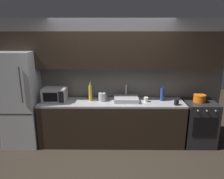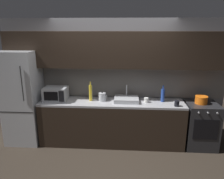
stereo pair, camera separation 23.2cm
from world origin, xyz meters
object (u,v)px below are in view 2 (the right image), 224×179
object	(u,v)px
microwave	(56,94)
mug_dark	(177,103)
refrigerator	(23,98)
wine_bottle_clear	(91,92)
kettle	(102,97)
oven_range	(200,125)
mug_white	(146,100)
wine_bottle_blue	(163,95)
cooking_pot	(201,100)
wine_bottle_yellow	(91,93)

from	to	relation	value
microwave	mug_dark	distance (m)	2.37
refrigerator	wine_bottle_clear	world-z (taller)	refrigerator
kettle	oven_range	bearing A→B (deg)	-1.01
refrigerator	microwave	xyz separation A→B (m)	(0.68, 0.02, 0.09)
oven_range	mug_white	bearing A→B (deg)	-179.86
wine_bottle_blue	cooking_pot	size ratio (longest dim) A/B	1.41
wine_bottle_blue	wine_bottle_yellow	bearing A→B (deg)	-178.72
mug_dark	cooking_pot	distance (m)	0.54
wine_bottle_yellow	cooking_pot	distance (m)	2.16
wine_bottle_blue	cooking_pot	xyz separation A→B (m)	(0.73, -0.07, -0.06)
wine_bottle_blue	wine_bottle_yellow	size ratio (longest dim) A/B	0.86
mug_white	cooking_pot	size ratio (longest dim) A/B	0.40
microwave	kettle	xyz separation A→B (m)	(0.94, 0.01, -0.05)
microwave	refrigerator	bearing A→B (deg)	-178.45
oven_range	kettle	distance (m)	2.03
microwave	wine_bottle_blue	world-z (taller)	wine_bottle_blue
refrigerator	wine_bottle_yellow	xyz separation A→B (m)	(1.39, 0.04, 0.12)
mug_dark	wine_bottle_clear	bearing A→B (deg)	168.33
kettle	wine_bottle_clear	size ratio (longest dim) A/B	0.57
wine_bottle_blue	mug_white	bearing A→B (deg)	-167.58
wine_bottle_clear	kettle	bearing A→B (deg)	-26.43
kettle	wine_bottle_yellow	bearing A→B (deg)	179.31
refrigerator	wine_bottle_yellow	distance (m)	1.39
microwave	mug_dark	world-z (taller)	microwave
oven_range	cooking_pot	xyz separation A→B (m)	(-0.04, 0.00, 0.52)
cooking_pot	wine_bottle_blue	bearing A→B (deg)	174.67
kettle	wine_bottle_blue	world-z (taller)	wine_bottle_blue
wine_bottle_clear	wine_bottle_yellow	world-z (taller)	wine_bottle_yellow
refrigerator	kettle	world-z (taller)	refrigerator
mug_white	mug_dark	world-z (taller)	mug_dark
wine_bottle_clear	cooking_pot	size ratio (longest dim) A/B	1.42
microwave	cooking_pot	world-z (taller)	microwave
refrigerator	mug_dark	world-z (taller)	refrigerator
oven_range	wine_bottle_clear	bearing A→B (deg)	175.90
oven_range	refrigerator	bearing A→B (deg)	179.98
wine_bottle_blue	mug_white	size ratio (longest dim) A/B	3.51
microwave	mug_dark	bearing A→B (deg)	-4.99
refrigerator	cooking_pot	world-z (taller)	refrigerator
oven_range	wine_bottle_blue	world-z (taller)	wine_bottle_blue
refrigerator	oven_range	size ratio (longest dim) A/B	2.10
wine_bottle_blue	refrigerator	bearing A→B (deg)	-178.62
cooking_pot	kettle	bearing A→B (deg)	179.01
wine_bottle_clear	mug_dark	size ratio (longest dim) A/B	3.06
refrigerator	kettle	bearing A→B (deg)	1.18
wine_bottle_blue	mug_dark	world-z (taller)	wine_bottle_blue
refrigerator	microwave	world-z (taller)	refrigerator
wine_bottle_yellow	wine_bottle_clear	bearing A→B (deg)	97.42
wine_bottle_clear	mug_white	size ratio (longest dim) A/B	3.54
microwave	wine_bottle_clear	bearing A→B (deg)	11.38
mug_dark	wine_bottle_yellow	bearing A→B (deg)	172.29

